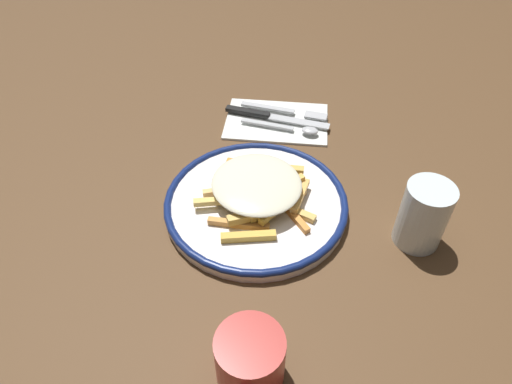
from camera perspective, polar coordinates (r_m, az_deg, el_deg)
ground_plane at (r=0.74m, az=0.00°, el=-2.07°), size 2.60×2.60×0.00m
plate at (r=0.73m, az=0.00°, el=-1.40°), size 0.29×0.29×0.02m
fries_heap at (r=0.72m, az=0.20°, el=0.42°), size 0.20×0.20×0.04m
napkin at (r=0.92m, az=2.58°, el=8.89°), size 0.14×0.20×0.01m
fork at (r=0.94m, az=3.51°, el=10.08°), size 0.04×0.18×0.01m
knife at (r=0.92m, az=1.44°, el=9.48°), size 0.05×0.21×0.01m
spoon at (r=0.89m, az=4.61°, el=7.92°), size 0.04×0.15×0.01m
water_glass at (r=0.70m, az=20.08°, el=-2.73°), size 0.07×0.07×0.10m
coffee_mug at (r=0.55m, az=-0.77°, el=-20.18°), size 0.11×0.08×0.08m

